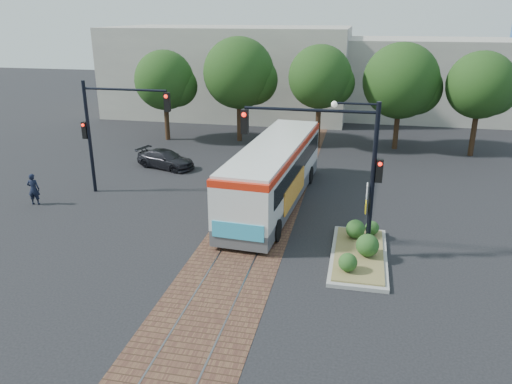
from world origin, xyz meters
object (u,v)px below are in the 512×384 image
(traffic_island, at_px, (360,249))
(officer, at_px, (34,189))
(parked_car, at_px, (166,159))
(signal_pole_main, at_px, (341,155))
(signal_pole_left, at_px, (107,123))
(city_bus, at_px, (274,170))

(traffic_island, xyz_separation_m, officer, (-16.31, 2.45, 0.49))
(traffic_island, relative_size, parked_car, 1.34)
(traffic_island, bearing_deg, signal_pole_main, 174.64)
(parked_car, bearing_deg, traffic_island, -111.28)
(traffic_island, distance_m, signal_pole_main, 3.95)
(signal_pole_main, xyz_separation_m, signal_pole_left, (-12.23, 4.80, -0.29))
(traffic_island, xyz_separation_m, signal_pole_main, (-0.96, 0.09, 3.83))
(city_bus, xyz_separation_m, signal_pole_left, (-8.79, -0.21, 2.09))
(traffic_island, height_order, signal_pole_left, signal_pole_left)
(city_bus, distance_m, signal_pole_main, 6.53)
(officer, bearing_deg, signal_pole_left, -154.24)
(signal_pole_main, bearing_deg, signal_pole_left, 158.55)
(signal_pole_left, relative_size, officer, 3.66)
(traffic_island, xyz_separation_m, parked_car, (-12.18, 9.87, 0.23))
(city_bus, height_order, signal_pole_main, signal_pole_main)
(city_bus, bearing_deg, traffic_island, -45.30)
(city_bus, xyz_separation_m, traffic_island, (4.40, -5.10, -1.44))
(officer, distance_m, parked_car, 8.50)
(signal_pole_left, distance_m, officer, 5.00)
(traffic_island, relative_size, signal_pole_main, 0.87)
(signal_pole_main, bearing_deg, parked_car, 138.93)
(city_bus, relative_size, signal_pole_main, 2.01)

